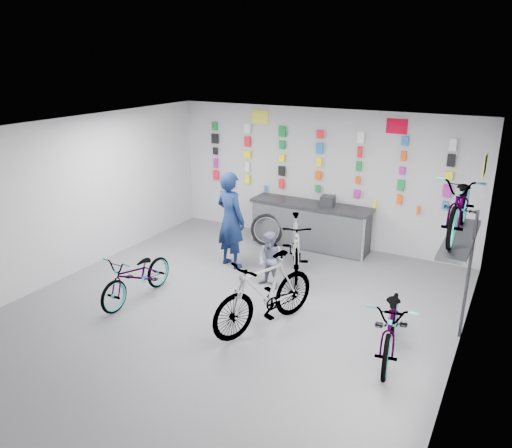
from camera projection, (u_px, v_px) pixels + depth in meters
The scene contains 20 objects.
floor at pixel (225, 315), 8.22m from camera, with size 8.00×8.00×0.00m, color #515156.
ceiling at pixel (221, 133), 7.25m from camera, with size 8.00×8.00×0.00m, color white.
wall_back at pixel (320, 177), 11.06m from camera, with size 7.00×7.00×0.00m, color silver.
wall_left at pixel (65, 200), 9.33m from camera, with size 8.00×8.00×0.00m, color silver.
wall_right at pixel (463, 275), 6.15m from camera, with size 8.00×8.00×0.00m, color silver.
counter at pixel (310, 226), 11.01m from camera, with size 2.70×0.66×1.00m.
merch_wall at pixel (316, 162), 10.92m from camera, with size 5.57×0.08×1.57m.
wall_bracket at pixel (461, 244), 7.23m from camera, with size 0.39×1.90×2.00m.
sign_left at pixel (260, 117), 11.33m from camera, with size 0.42×0.02×0.30m, color #F1F135.
sign_right at pixel (397, 126), 9.92m from camera, with size 0.42×0.02×0.30m, color red.
sign_side at pixel (485, 165), 6.78m from camera, with size 0.02×0.40×0.30m, color #F1F135.
bike_left at pixel (137, 276), 8.63m from camera, with size 0.59×1.69×0.89m, color gray.
bike_center at pixel (265, 292), 7.69m from camera, with size 0.56×1.99×1.19m, color gray.
bike_right at pixel (392, 323), 7.02m from camera, with size 0.66×1.88×0.99m, color gray.
bike_service at pixel (296, 246), 9.67m from camera, with size 0.53×1.87×1.12m, color gray.
bike_wall at pixel (461, 205), 7.08m from camera, with size 0.63×1.80×0.95m, color gray.
clerk at pixel (231, 220), 9.86m from camera, with size 0.71×0.47×1.95m, color #0E1D44.
customer at pixel (270, 260), 9.05m from camera, with size 0.52×0.40×1.06m, color slate.
spare_wheel at pixel (267, 230), 11.14m from camera, with size 0.75×0.40×0.73m.
register at pixel (328, 201), 10.64m from camera, with size 0.28×0.30×0.22m, color black.
Camera 1 is at (3.95, -6.15, 4.09)m, focal length 35.00 mm.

